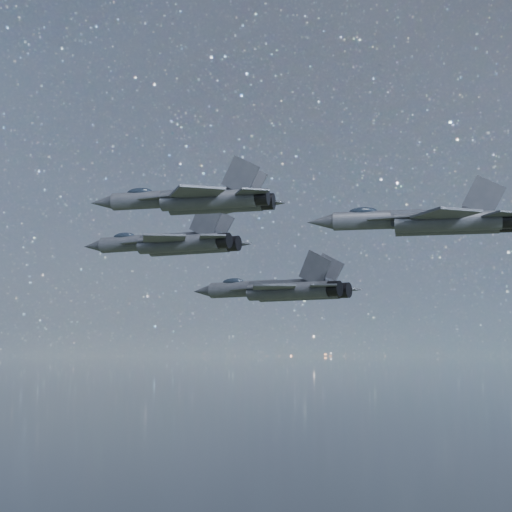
% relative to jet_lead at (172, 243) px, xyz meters
% --- Properties ---
extents(jet_lead, '(18.52, 13.01, 4.68)m').
position_rel_jet_lead_xyz_m(jet_lead, '(0.00, 0.00, 0.00)').
color(jet_lead, '#2D3038').
extents(jet_left, '(19.94, 13.66, 5.00)m').
position_rel_jet_lead_xyz_m(jet_left, '(8.74, 8.93, -4.20)').
color(jet_left, '#2D3038').
extents(jet_right, '(15.62, 11.02, 3.95)m').
position_rel_jet_lead_xyz_m(jet_right, '(9.66, -16.22, 0.69)').
color(jet_right, '#2D3038').
extents(jet_slot, '(17.55, 12.24, 4.42)m').
position_rel_jet_lead_xyz_m(jet_slot, '(26.22, -6.78, -0.33)').
color(jet_slot, '#2D3038').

